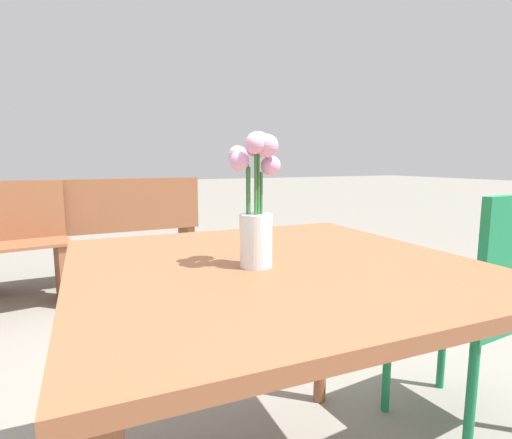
# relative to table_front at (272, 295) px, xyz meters

# --- Properties ---
(table_front) EXTENTS (1.01, 1.00, 0.74)m
(table_front) POSITION_rel_table_front_xyz_m (0.00, 0.00, 0.00)
(table_front) COLOR brown
(table_front) RESTS_ON ground_plane
(flower_vase) EXTENTS (0.12, 0.11, 0.32)m
(flower_vase) POSITION_rel_table_front_xyz_m (-0.06, -0.03, 0.24)
(flower_vase) COLOR silver
(flower_vase) RESTS_ON table_front
(cafe_chair) EXTENTS (0.43, 0.43, 0.88)m
(cafe_chair) POSITION_rel_table_front_xyz_m (0.82, -0.01, -0.14)
(cafe_chair) COLOR #197A47
(cafe_chair) RESTS_ON ground_plane
(bench_near) EXTENTS (1.61, 0.36, 0.85)m
(bench_near) POSITION_rel_table_front_xyz_m (-0.25, 2.48, -0.18)
(bench_near) COLOR brown
(bench_near) RESTS_ON ground_plane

